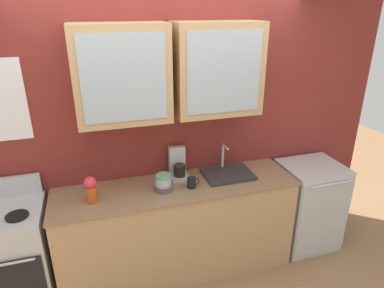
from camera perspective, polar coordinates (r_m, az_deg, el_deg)
name	(u,v)px	position (r m, az deg, el deg)	size (l,w,h in m)	color
ground_plane	(179,268)	(3.64, -2.27, -20.08)	(10.00, 10.00, 0.00)	#936B47
back_wall_unit	(168,114)	(3.10, -4.14, 5.14)	(4.39, 0.45, 2.81)	maroon
counter	(178,229)	(3.34, -2.40, -14.12)	(2.20, 0.59, 0.94)	tan
stove_range	(12,259)	(3.36, -28.03, -16.77)	(0.61, 0.59, 1.12)	silver
sink_faucet	(228,173)	(3.27, 6.04, -4.94)	(0.46, 0.35, 0.28)	#2D2D30
bowl_stack	(163,183)	(2.99, -4.84, -6.59)	(0.16, 0.16, 0.15)	#4C4C54
vase	(91,189)	(2.91, -16.68, -7.30)	(0.10, 0.10, 0.23)	#BF4C19
cup_near_sink	(192,183)	(3.03, -0.04, -6.53)	(0.12, 0.08, 0.10)	black
dishwasher	(308,205)	(3.88, 18.92, -9.70)	(0.60, 0.57, 0.94)	silver
coffee_maker	(178,166)	(3.20, -2.36, -3.70)	(0.17, 0.20, 0.29)	#B7B7BC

